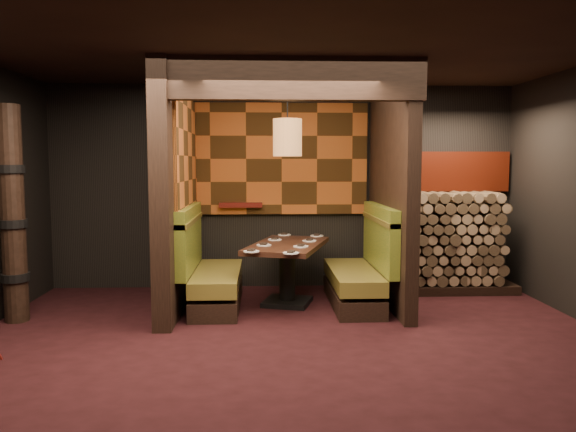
{
  "coord_description": "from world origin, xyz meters",
  "views": [
    {
      "loc": [
        -0.3,
        -5.18,
        1.77
      ],
      "look_at": [
        0.0,
        1.3,
        1.15
      ],
      "focal_mm": 35.0,
      "sensor_mm": 36.0,
      "label": 1
    }
  ],
  "objects_px": {
    "firewood_stack": "(450,242)",
    "booth_bench_right": "(361,273)",
    "booth_bench_left": "(209,274)",
    "dining_table": "(287,262)",
    "pendant_lamp": "(287,138)",
    "totem_column": "(13,216)"
  },
  "relations": [
    {
      "from": "firewood_stack",
      "to": "booth_bench_right",
      "type": "bearing_deg",
      "value": -152.65
    },
    {
      "from": "booth_bench_right",
      "to": "firewood_stack",
      "type": "bearing_deg",
      "value": 27.35
    },
    {
      "from": "booth_bench_left",
      "to": "booth_bench_right",
      "type": "xyz_separation_m",
      "value": [
        1.89,
        0.0,
        0.0
      ]
    },
    {
      "from": "booth_bench_right",
      "to": "dining_table",
      "type": "xyz_separation_m",
      "value": [
        -0.92,
        0.06,
        0.13
      ]
    },
    {
      "from": "booth_bench_right",
      "to": "pendant_lamp",
      "type": "distance_m",
      "value": 1.91
    },
    {
      "from": "firewood_stack",
      "to": "booth_bench_left",
      "type": "bearing_deg",
      "value": -167.83
    },
    {
      "from": "firewood_stack",
      "to": "pendant_lamp",
      "type": "bearing_deg",
      "value": -163.04
    },
    {
      "from": "booth_bench_right",
      "to": "pendant_lamp",
      "type": "relative_size",
      "value": 1.59
    },
    {
      "from": "booth_bench_left",
      "to": "firewood_stack",
      "type": "xyz_separation_m",
      "value": [
        3.25,
        0.7,
        0.28
      ]
    },
    {
      "from": "booth_bench_left",
      "to": "dining_table",
      "type": "height_order",
      "value": "booth_bench_left"
    },
    {
      "from": "booth_bench_right",
      "to": "pendant_lamp",
      "type": "bearing_deg",
      "value": 179.61
    },
    {
      "from": "pendant_lamp",
      "to": "totem_column",
      "type": "relative_size",
      "value": 0.42
    },
    {
      "from": "booth_bench_left",
      "to": "booth_bench_right",
      "type": "relative_size",
      "value": 1.0
    },
    {
      "from": "booth_bench_left",
      "to": "pendant_lamp",
      "type": "xyz_separation_m",
      "value": [
        0.97,
        0.01,
        1.67
      ]
    },
    {
      "from": "totem_column",
      "to": "dining_table",
      "type": "bearing_deg",
      "value": 11.21
    },
    {
      "from": "booth_bench_right",
      "to": "firewood_stack",
      "type": "height_order",
      "value": "firewood_stack"
    },
    {
      "from": "booth_bench_left",
      "to": "booth_bench_right",
      "type": "distance_m",
      "value": 1.89
    },
    {
      "from": "totem_column",
      "to": "pendant_lamp",
      "type": "bearing_deg",
      "value": 10.3
    },
    {
      "from": "dining_table",
      "to": "pendant_lamp",
      "type": "xyz_separation_m",
      "value": [
        -0.0,
        -0.05,
        1.54
      ]
    },
    {
      "from": "booth_bench_right",
      "to": "dining_table",
      "type": "distance_m",
      "value": 0.93
    },
    {
      "from": "booth_bench_right",
      "to": "totem_column",
      "type": "height_order",
      "value": "totem_column"
    },
    {
      "from": "totem_column",
      "to": "firewood_stack",
      "type": "bearing_deg",
      "value": 13.19
    }
  ]
}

